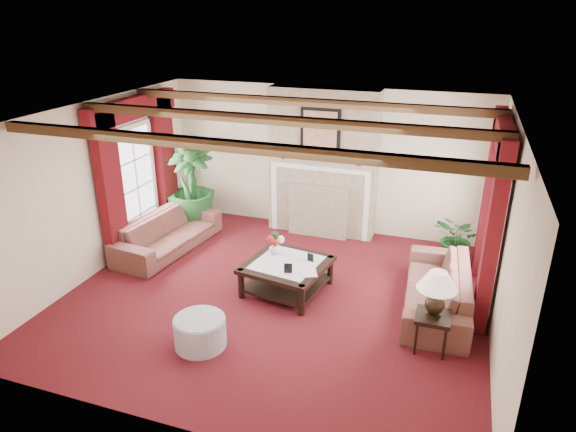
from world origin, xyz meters
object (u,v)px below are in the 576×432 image
at_px(sofa_right, 438,281).
at_px(potted_palm, 192,204).
at_px(ottoman, 200,332).
at_px(sofa_left, 168,227).
at_px(side_table, 431,332).
at_px(coffee_table, 287,277).

relative_size(sofa_right, potted_palm, 1.24).
distance_m(sofa_right, ottoman, 3.35).
bearing_deg(sofa_right, ottoman, -59.04).
relative_size(sofa_left, side_table, 4.47).
distance_m(sofa_left, potted_palm, 1.06).
distance_m(coffee_table, side_table, 2.31).
xyz_separation_m(sofa_right, ottoman, (-2.76, -1.89, -0.24)).
bearing_deg(coffee_table, sofa_left, 173.56).
xyz_separation_m(coffee_table, ottoman, (-0.59, -1.64, -0.04)).
height_order(sofa_left, ottoman, sofa_left).
height_order(potted_palm, coffee_table, potted_palm).
relative_size(sofa_left, ottoman, 3.38).
relative_size(sofa_left, potted_palm, 1.24).
height_order(potted_palm, ottoman, potted_palm).
xyz_separation_m(sofa_left, side_table, (4.61, -1.45, -0.17)).
relative_size(sofa_right, coffee_table, 1.95).
relative_size(potted_palm, side_table, 3.60).
bearing_deg(ottoman, coffee_table, 70.08).
bearing_deg(side_table, potted_palm, 151.95).
bearing_deg(side_table, ottoman, -162.71).
bearing_deg(coffee_table, sofa_right, 15.47).
bearing_deg(ottoman, sofa_right, 34.34).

